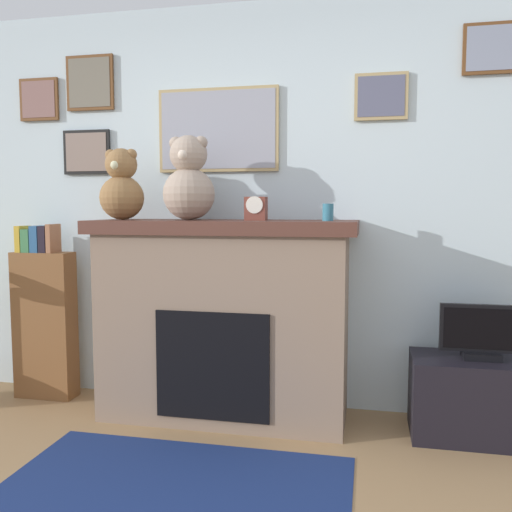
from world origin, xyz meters
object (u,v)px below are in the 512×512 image
Objects in this scene: fireplace at (224,318)px; tv_stand at (479,399)px; television at (482,334)px; teddy_bear_cream at (189,182)px; candle_jar at (328,212)px; teddy_bear_tan at (122,188)px; mantel_clock at (256,209)px; bookshelf at (45,318)px.

fireplace reaches higher than tv_stand.
tv_stand is at bearing -1.03° from fireplace.
fireplace is at bearing 178.93° from television.
teddy_bear_cream is (-1.71, 0.01, 1.22)m from tv_stand.
teddy_bear_cream is at bearing 179.72° from tv_stand.
candle_jar is 1.30m from teddy_bear_tan.
mantel_clock is at bearing -179.76° from candle_jar.
candle_jar reaches higher than television.
teddy_bear_tan is (-2.15, 0.01, 0.83)m from television.
tv_stand is 1.67m from mantel_clock.
candle_jar is (0.63, -0.02, 0.66)m from fireplace.
candle_jar reaches higher than tv_stand.
teddy_bear_cream is at bearing 179.68° from television.
teddy_bear_tan is at bearing -179.97° from candle_jar.
mantel_clock is (-0.43, -0.00, 0.02)m from candle_jar.
fireplace is 0.86m from teddy_bear_cream.
mantel_clock is (-1.29, 0.01, 0.70)m from television.
fireplace is at bearing 4.86° from teddy_bear_cream.
tv_stand is at bearing -0.23° from teddy_bear_tan.
candle_jar is at bearing -1.61° from fireplace.
teddy_bear_tan reaches higher than television.
tv_stand is at bearing -0.60° from candle_jar.
teddy_bear_cream is (-0.85, -0.00, 0.18)m from candle_jar.
teddy_bear_cream is (0.44, -0.00, 0.03)m from teddy_bear_tan.
television is (1.49, -0.03, -0.02)m from fireplace.
teddy_bear_tan is 0.87× the size of teddy_bear_cream.
fireplace is 1.49m from television.
bookshelf reaches higher than television.
television is 4.56× the size of candle_jar.
bookshelf is at bearing 176.75° from fireplace.
bookshelf is 2.80m from tv_stand.
teddy_bear_tan reaches higher than tv_stand.
television is 0.89× the size of teddy_bear_cream.
candle_jar is at bearing 179.32° from television.
mantel_clock is (1.50, -0.09, 0.75)m from bookshelf.
teddy_bear_tan reaches higher than mantel_clock.
television is at bearing -1.07° from fireplace.
mantel_clock is at bearing -0.15° from teddy_bear_cream.
candle_jar is 0.70× the size of mantel_clock.
television is (0.00, -0.00, 0.37)m from tv_stand.
teddy_bear_tan reaches higher than fireplace.
fireplace is 0.91m from candle_jar.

